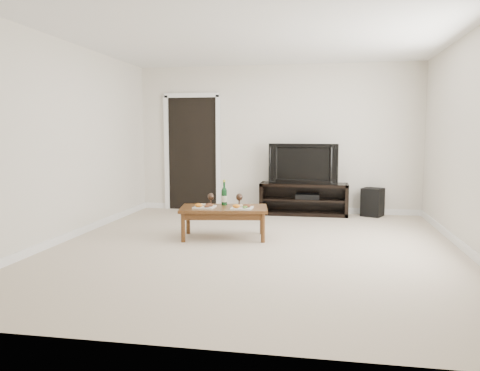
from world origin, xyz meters
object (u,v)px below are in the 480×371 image
object	(u,v)px
media_console	(304,199)
subwoofer	(373,202)
television	(304,163)
coffee_table	(224,223)

from	to	relation	value
media_console	subwoofer	size ratio (longest dim) A/B	3.13
media_console	television	size ratio (longest dim) A/B	1.27
television	subwoofer	distance (m)	1.33
subwoofer	coffee_table	size ratio (longest dim) A/B	0.42
television	coffee_table	bearing A→B (deg)	-106.98
media_console	subwoofer	bearing A→B (deg)	3.50
subwoofer	coffee_table	world-z (taller)	subwoofer
television	coffee_table	xyz separation A→B (m)	(-0.98, -2.02, -0.68)
media_console	subwoofer	world-z (taller)	media_console
media_console	television	xyz separation A→B (m)	(0.00, 0.00, 0.62)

